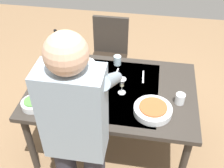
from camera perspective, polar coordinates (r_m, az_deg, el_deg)
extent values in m
plane|color=#846647|center=(2.92, 0.00, -11.81)|extent=(6.00, 6.00, 0.00)
cube|color=#332D28|center=(2.41, 0.00, -1.28)|extent=(1.44, 0.96, 0.04)
cube|color=beige|center=(2.39, 0.00, -0.95)|extent=(0.79, 0.82, 0.00)
cylinder|color=#332D28|center=(2.96, 13.90, -2.74)|extent=(0.06, 0.06, 0.69)
cylinder|color=#332D28|center=(3.09, -10.78, -0.11)|extent=(0.06, 0.06, 0.69)
cylinder|color=#332D28|center=(2.41, 14.40, -15.91)|extent=(0.06, 0.06, 0.69)
cylinder|color=#332D28|center=(2.57, -16.42, -11.82)|extent=(0.06, 0.06, 0.69)
cube|color=black|center=(3.19, -0.78, 4.65)|extent=(0.40, 0.40, 0.04)
cube|color=#332D28|center=(3.21, -0.26, 10.06)|extent=(0.40, 0.04, 0.45)
cylinder|color=#332D28|center=(3.44, 2.53, 2.94)|extent=(0.04, 0.04, 0.43)
cylinder|color=#332D28|center=(3.49, -3.02, 3.48)|extent=(0.04, 0.04, 0.43)
cylinder|color=#332D28|center=(3.18, 1.74, -0.70)|extent=(0.04, 0.04, 0.43)
cylinder|color=#332D28|center=(3.23, -4.24, -0.06)|extent=(0.04, 0.04, 0.43)
cube|color=#8C9EAD|center=(1.56, -7.91, -6.06)|extent=(0.36, 0.20, 0.60)
sphere|color=tan|center=(1.31, -9.46, 6.19)|extent=(0.22, 0.22, 0.22)
cylinder|color=#8C9EAD|center=(1.73, -11.49, 1.98)|extent=(0.08, 0.52, 0.40)
cylinder|color=#8C9EAD|center=(1.65, -0.23, 0.84)|extent=(0.08, 0.52, 0.40)
cylinder|color=black|center=(2.78, -11.13, 7.34)|extent=(0.07, 0.07, 0.20)
cylinder|color=black|center=(2.71, -11.51, 9.83)|extent=(0.03, 0.03, 0.08)
cylinder|color=black|center=(2.69, -11.64, 10.71)|extent=(0.03, 0.03, 0.02)
cylinder|color=white|center=(2.35, 2.02, -1.77)|extent=(0.06, 0.06, 0.01)
cylinder|color=white|center=(2.32, 2.04, -1.07)|extent=(0.01, 0.01, 0.07)
cone|color=white|center=(2.28, 2.08, 0.31)|extent=(0.07, 0.07, 0.07)
cylinder|color=beige|center=(2.29, 2.07, -0.13)|extent=(0.03, 0.03, 0.03)
cylinder|color=silver|center=(2.64, 1.11, 4.89)|extent=(0.07, 0.07, 0.09)
cylinder|color=silver|center=(2.30, 13.84, -2.95)|extent=(0.08, 0.08, 0.09)
cylinder|color=silver|center=(2.45, -2.63, 1.79)|extent=(0.06, 0.06, 0.10)
cylinder|color=silver|center=(2.17, -3.23, -4.59)|extent=(0.06, 0.06, 0.09)
cylinder|color=silver|center=(2.18, 8.39, -5.36)|extent=(0.30, 0.30, 0.05)
cylinder|color=#C6562D|center=(2.17, 8.45, -4.93)|extent=(0.22, 0.22, 0.03)
cylinder|color=silver|center=(2.30, -16.00, -4.02)|extent=(0.18, 0.18, 0.05)
cylinder|color=#4C843D|center=(2.28, -16.10, -3.60)|extent=(0.13, 0.13, 0.03)
cylinder|color=silver|center=(2.63, -5.23, 4.01)|extent=(0.16, 0.16, 0.05)
cylinder|color=tan|center=(2.62, -5.26, 4.42)|extent=(0.12, 0.12, 0.03)
cylinder|color=silver|center=(2.35, -7.77, -2.05)|extent=(0.23, 0.23, 0.01)
cube|color=silver|center=(2.54, 0.82, 1.90)|extent=(0.03, 0.20, 0.00)
cube|color=silver|center=(2.53, 6.43, 1.47)|extent=(0.02, 0.18, 0.00)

